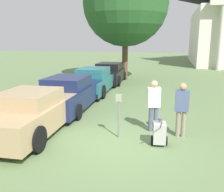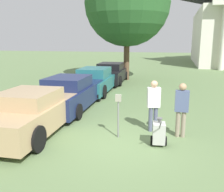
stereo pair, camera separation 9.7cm
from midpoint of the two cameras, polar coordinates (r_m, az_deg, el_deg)
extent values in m
plane|color=#607A4C|center=(7.73, 1.39, -10.60)|extent=(120.00, 120.00, 0.00)
cube|color=tan|center=(8.81, -17.94, -4.12)|extent=(2.08, 4.72, 0.78)
cube|color=tan|center=(8.51, -18.81, -0.45)|extent=(1.73, 2.02, 0.46)
cylinder|color=black|center=(10.52, -18.49, -2.75)|extent=(0.21, 0.77, 0.76)
cylinder|color=black|center=(9.76, -9.05, -3.41)|extent=(0.21, 0.77, 0.76)
cylinder|color=black|center=(7.27, -16.90, -9.46)|extent=(0.21, 0.77, 0.76)
cube|color=#19234C|center=(11.47, -9.92, 0.00)|extent=(2.08, 5.07, 0.81)
cube|color=#19234C|center=(11.17, -10.41, 3.05)|extent=(1.73, 2.17, 0.50)
cylinder|color=black|center=(13.26, -11.19, 0.50)|extent=(0.21, 0.65, 0.64)
cylinder|color=black|center=(12.69, -3.54, 0.18)|extent=(0.21, 0.65, 0.64)
cylinder|color=black|center=(10.55, -17.52, -2.96)|extent=(0.21, 0.65, 0.64)
cylinder|color=black|center=(9.82, -8.10, -3.63)|extent=(0.21, 0.65, 0.64)
cube|color=#23666B|center=(14.91, -4.21, 2.98)|extent=(2.01, 5.06, 0.72)
cube|color=#23666B|center=(14.63, -4.46, 5.32)|extent=(1.67, 2.16, 0.56)
cylinder|color=black|center=(16.65, -5.72, 3.28)|extent=(0.21, 0.75, 0.74)
cylinder|color=black|center=(16.23, 0.23, 3.10)|extent=(0.21, 0.75, 0.74)
cylinder|color=black|center=(13.77, -9.41, 1.22)|extent=(0.21, 0.75, 0.74)
cylinder|color=black|center=(13.26, -2.30, 0.95)|extent=(0.21, 0.75, 0.74)
cube|color=black|center=(18.49, -0.63, 4.93)|extent=(2.06, 4.85, 0.78)
cube|color=black|center=(18.23, -0.76, 6.81)|extent=(1.72, 2.07, 0.48)
cylinder|color=black|center=(20.15, -2.31, 4.89)|extent=(0.21, 0.71, 0.70)
cylinder|color=black|center=(19.81, 2.82, 4.75)|extent=(0.21, 0.71, 0.70)
cylinder|color=black|center=(17.31, -4.58, 3.60)|extent=(0.21, 0.71, 0.70)
cylinder|color=black|center=(16.92, 1.37, 3.42)|extent=(0.21, 0.71, 0.70)
cylinder|color=slate|center=(7.93, 1.17, -5.41)|extent=(0.05, 0.05, 1.18)
cube|color=gray|center=(7.74, 1.19, -0.47)|extent=(0.18, 0.09, 0.22)
cylinder|color=#515670|center=(8.65, 9.62, -5.21)|extent=(0.14, 0.14, 0.85)
cylinder|color=#515670|center=(8.61, 8.51, -5.24)|extent=(0.14, 0.14, 0.85)
cube|color=silver|center=(8.43, 9.24, -0.29)|extent=(0.46, 0.33, 0.67)
sphere|color=tan|center=(8.34, 9.35, 2.74)|extent=(0.23, 0.23, 0.23)
cylinder|color=gray|center=(8.33, 15.69, -6.20)|extent=(0.14, 0.14, 0.85)
cylinder|color=gray|center=(8.33, 14.51, -6.15)|extent=(0.14, 0.14, 0.85)
cube|color=#4C597F|center=(8.12, 15.40, -1.08)|extent=(0.42, 0.23, 0.67)
sphere|color=tan|center=(8.03, 15.59, 2.05)|extent=(0.23, 0.23, 0.23)
cube|color=#B2B2AD|center=(7.54, 10.42, -8.25)|extent=(0.41, 0.48, 0.60)
cone|color=#59595B|center=(7.42, 10.54, -5.51)|extent=(0.18, 0.18, 0.16)
cylinder|color=#4C4C4C|center=(6.97, 10.75, -6.54)|extent=(0.10, 0.59, 0.43)
cylinder|color=black|center=(7.62, 8.75, -9.94)|extent=(0.08, 0.28, 0.28)
cylinder|color=black|center=(7.65, 11.94, -9.99)|extent=(0.08, 0.28, 0.28)
cylinder|color=silver|center=(28.45, 23.55, 11.97)|extent=(0.56, 0.56, 6.49)
cylinder|color=brown|center=(19.73, 2.83, 8.15)|extent=(0.44, 0.44, 3.05)
sphere|color=#285628|center=(19.86, 2.97, 20.44)|extent=(6.39, 6.39, 6.39)
camera|label=1|loc=(0.05, -90.31, -0.07)|focal=40.00mm
camera|label=2|loc=(0.05, 89.69, 0.07)|focal=40.00mm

